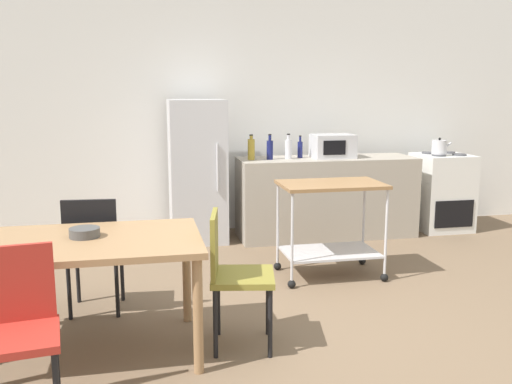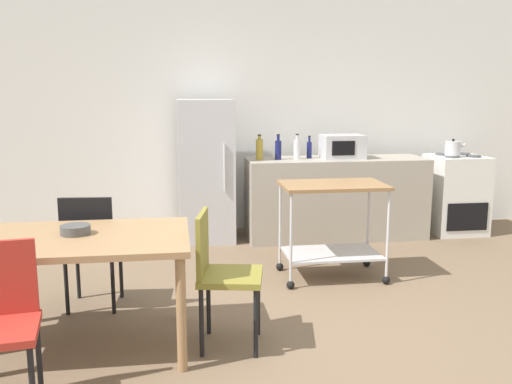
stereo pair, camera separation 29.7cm
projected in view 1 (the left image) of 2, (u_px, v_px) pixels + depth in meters
ground_plane at (322, 339)px, 3.80m from camera, size 12.00×12.00×0.00m
back_wall at (239, 107)px, 6.62m from camera, size 8.40×0.12×2.90m
kitchen_counter at (326, 197)px, 6.41m from camera, size 2.00×0.64×0.90m
dining_table at (78, 252)px, 3.47m from camera, size 1.50×0.90×0.75m
chair_olive at (233, 270)px, 3.61m from camera, size 0.47×0.47×0.89m
chair_red at (16, 324)px, 2.78m from camera, size 0.45×0.45×0.89m
chair_black at (93, 246)px, 4.15m from camera, size 0.43×0.43×0.89m
stove_oven at (441, 192)px, 6.71m from camera, size 0.60×0.61×0.92m
refrigerator at (197, 171)px, 6.15m from camera, size 0.60×0.63×1.55m
kitchen_cart at (331, 214)px, 4.99m from camera, size 0.91×0.57×0.85m
bottle_wine at (251, 149)px, 6.12m from camera, size 0.08×0.08×0.27m
bottle_hot_sauce at (270, 149)px, 6.15m from camera, size 0.07×0.07×0.28m
bottle_sparkling_water at (288, 149)px, 6.21m from camera, size 0.07×0.07×0.28m
bottle_vinegar at (300, 149)px, 6.31m from camera, size 0.06×0.06×0.25m
microwave at (333, 146)px, 6.31m from camera, size 0.46×0.35×0.26m
fruit_bowl at (85, 233)px, 3.51m from camera, size 0.19×0.19×0.06m
kettle at (439, 147)px, 6.50m from camera, size 0.24×0.17×0.19m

